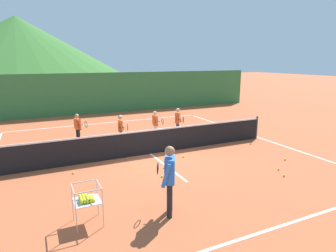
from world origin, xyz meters
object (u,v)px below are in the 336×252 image
object	(u,v)px
student_3	(178,120)
tennis_ball_3	(285,159)
tennis_ball_0	(184,156)
tennis_ball_5	(251,144)
tennis_net	(150,141)
student_2	(155,122)
tennis_ball_6	(279,169)
instructor	(169,174)
ball_cart	(86,199)
student_1	(121,128)
tennis_ball_2	(73,173)
tennis_ball_4	(284,176)
tennis_ball_1	(162,176)
student_0	(78,126)

from	to	relation	value
student_3	tennis_ball_3	world-z (taller)	student_3
tennis_ball_0	tennis_ball_5	xyz separation A→B (m)	(3.46, 0.26, 0.00)
tennis_net	student_2	distance (m)	2.29
tennis_ball_6	tennis_net	bearing A→B (deg)	133.30
instructor	ball_cart	size ratio (longest dim) A/B	1.87
student_1	tennis_ball_2	distance (m)	3.35
instructor	tennis_ball_3	size ratio (longest dim) A/B	24.66
student_1	tennis_ball_3	xyz separation A→B (m)	(4.89, -4.31, -0.77)
ball_cart	tennis_ball_3	xyz separation A→B (m)	(7.27, 1.17, -0.56)
tennis_ball_4	tennis_ball_6	bearing A→B (deg)	61.01
student_3	tennis_ball_6	bearing A→B (deg)	-78.71
student_1	student_2	world-z (taller)	student_1
tennis_ball_0	tennis_ball_6	distance (m)	3.35
student_1	tennis_ball_5	size ratio (longest dim) A/B	19.71
tennis_ball_1	tennis_net	bearing A→B (deg)	76.91
tennis_ball_2	tennis_ball_4	size ratio (longest dim) A/B	1.00
ball_cart	student_1	bearing A→B (deg)	66.46
student_2	tennis_ball_6	bearing A→B (deg)	-68.40
tennis_net	tennis_ball_3	xyz separation A→B (m)	(4.17, -2.79, -0.47)
student_3	tennis_ball_3	distance (m)	5.13
student_1	student_0	bearing A→B (deg)	142.16
ball_cart	tennis_ball_2	size ratio (longest dim) A/B	13.22
student_0	student_1	distance (m)	1.99
tennis_ball_4	student_1	bearing A→B (deg)	124.12
instructor	tennis_ball_5	bearing A→B (deg)	33.01
instructor	tennis_ball_2	distance (m)	4.05
instructor	tennis_net	bearing A→B (deg)	73.71
tennis_ball_6	tennis_ball_1	bearing A→B (deg)	163.45
instructor	tennis_ball_1	distance (m)	2.40
student_2	tennis_ball_4	distance (m)	6.24
tennis_net	tennis_ball_3	world-z (taller)	tennis_net
student_0	tennis_ball_0	bearing A→B (deg)	-48.20
instructor	tennis_ball_5	distance (m)	6.87
tennis_ball_4	tennis_ball_5	bearing A→B (deg)	65.35
tennis_ball_3	student_1	bearing A→B (deg)	138.61
student_2	ball_cart	xyz separation A→B (m)	(-4.17, -5.97, -0.18)
instructor	tennis_ball_2	xyz separation A→B (m)	(-1.72, 3.54, -0.97)
tennis_ball_2	tennis_ball_5	distance (m)	7.43
tennis_ball_1	tennis_ball_3	world-z (taller)	same
student_2	instructor	bearing A→B (deg)	-110.18
tennis_net	tennis_ball_4	xyz separation A→B (m)	(2.95, -3.89, -0.47)
tennis_ball_2	tennis_ball_6	xyz separation A→B (m)	(6.21, -2.59, 0.00)
student_0	tennis_ball_1	world-z (taller)	student_0
tennis_net	tennis_ball_0	distance (m)	1.42
student_3	tennis_ball_4	distance (m)	5.86
student_0	tennis_ball_5	xyz separation A→B (m)	(6.72, -3.39, -0.75)
student_3	ball_cart	bearing A→B (deg)	-132.11
tennis_ball_1	tennis_ball_2	xyz separation A→B (m)	(-2.46, 1.48, 0.00)
instructor	tennis_ball_3	bearing A→B (deg)	16.06
student_0	student_3	bearing A→B (deg)	-11.09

